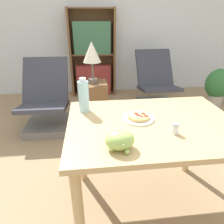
{
  "coord_description": "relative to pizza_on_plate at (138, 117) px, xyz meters",
  "views": [
    {
      "loc": [
        -0.29,
        -1.23,
        1.38
      ],
      "look_at": [
        -0.16,
        -0.07,
        0.81
      ],
      "focal_mm": 32.0,
      "sensor_mm": 36.0,
      "label": 1
    }
  ],
  "objects": [
    {
      "name": "grape_bunch",
      "position": [
        -0.17,
        -0.31,
        0.04
      ],
      "size": [
        0.15,
        0.13,
        0.1
      ],
      "color": "#A8CC66",
      "rests_on": "dining_table"
    },
    {
      "name": "lounge_chair_near",
      "position": [
        -0.9,
        1.3,
        -0.48
      ],
      "size": [
        0.59,
        0.77,
        0.88
      ],
      "rotation": [
        0.0,
        0.0,
        -0.02
      ],
      "color": "slate",
      "rests_on": "ground_plane"
    },
    {
      "name": "bookshelf",
      "position": [
        -0.24,
        2.53,
        -0.08
      ],
      "size": [
        0.81,
        0.27,
        1.5
      ],
      "color": "brown",
      "rests_on": "ground_plane"
    },
    {
      "name": "salt_shaker",
      "position": [
        0.17,
        -0.2,
        0.02
      ],
      "size": [
        0.04,
        0.04,
        0.07
      ],
      "color": "white",
      "rests_on": "dining_table"
    },
    {
      "name": "side_table",
      "position": [
        -0.28,
        1.21,
        -0.45
      ],
      "size": [
        0.34,
        0.34,
        0.63
      ],
      "color": "brown",
      "rests_on": "ground_plane"
    },
    {
      "name": "lounge_chair_far",
      "position": [
        0.74,
        1.8,
        -0.48
      ],
      "size": [
        0.58,
        0.77,
        0.88
      ],
      "rotation": [
        0.0,
        0.0,
        0.01
      ],
      "color": "slate",
      "rests_on": "ground_plane"
    },
    {
      "name": "ground_plane",
      "position": [
        -0.02,
        0.07,
        -0.76
      ],
      "size": [
        14.0,
        14.0,
        0.0
      ],
      "primitive_type": "plane",
      "color": "#9E7F5B"
    },
    {
      "name": "table_lamp",
      "position": [
        -0.28,
        1.21,
        0.21
      ],
      "size": [
        0.21,
        0.21,
        0.49
      ],
      "color": "#665B51",
      "rests_on": "side_table"
    },
    {
      "name": "drink_bottle",
      "position": [
        -0.36,
        0.17,
        0.1
      ],
      "size": [
        0.08,
        0.08,
        0.25
      ],
      "color": "#A3DBEA",
      "rests_on": "dining_table"
    },
    {
      "name": "pizza_on_plate",
      "position": [
        0.0,
        0.0,
        0.0
      ],
      "size": [
        0.21,
        0.21,
        0.04
      ],
      "color": "white",
      "rests_on": "dining_table"
    },
    {
      "name": "potted_plant_floor",
      "position": [
        1.74,
        1.72,
        -0.42
      ],
      "size": [
        0.42,
        0.36,
        0.63
      ],
      "color": "#BCB2A3",
      "rests_on": "ground_plane"
    },
    {
      "name": "wall_back",
      "position": [
        -0.02,
        2.7,
        0.54
      ],
      "size": [
        8.0,
        0.05,
        2.6
      ],
      "color": "silver",
      "rests_on": "ground_plane"
    },
    {
      "name": "dining_table",
      "position": [
        0.09,
        -0.05,
        -0.13
      ],
      "size": [
        1.11,
        0.79,
        0.75
      ],
      "color": "tan",
      "rests_on": "ground_plane"
    }
  ]
}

